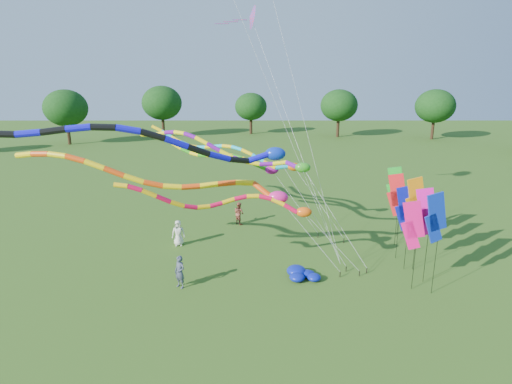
{
  "coord_description": "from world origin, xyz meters",
  "views": [
    {
      "loc": [
        -2.14,
        -17.32,
        10.34
      ],
      "look_at": [
        -2.11,
        2.53,
        4.8
      ],
      "focal_mm": 30.0,
      "sensor_mm": 36.0,
      "label": 1
    }
  ],
  "objects_px": {
    "tube_kite_orange": "(181,181)",
    "person_b": "(180,272)",
    "blue_nylon_heap": "(303,274)",
    "person_a": "(178,233)",
    "tube_kite_red": "(238,204)",
    "person_c": "(239,213)"
  },
  "relations": [
    {
      "from": "tube_kite_red",
      "to": "person_a",
      "type": "height_order",
      "value": "tube_kite_red"
    },
    {
      "from": "person_c",
      "to": "blue_nylon_heap",
      "type": "bearing_deg",
      "value": 161.19
    },
    {
      "from": "tube_kite_red",
      "to": "tube_kite_orange",
      "type": "relative_size",
      "value": 0.72
    },
    {
      "from": "tube_kite_red",
      "to": "person_a",
      "type": "bearing_deg",
      "value": 124.12
    },
    {
      "from": "blue_nylon_heap",
      "to": "person_a",
      "type": "height_order",
      "value": "person_a"
    },
    {
      "from": "person_b",
      "to": "person_c",
      "type": "height_order",
      "value": "person_b"
    },
    {
      "from": "tube_kite_red",
      "to": "blue_nylon_heap",
      "type": "distance_m",
      "value": 5.17
    },
    {
      "from": "blue_nylon_heap",
      "to": "person_c",
      "type": "xyz_separation_m",
      "value": [
        -3.66,
        8.39,
        0.55
      ]
    },
    {
      "from": "tube_kite_orange",
      "to": "person_b",
      "type": "distance_m",
      "value": 4.56
    },
    {
      "from": "blue_nylon_heap",
      "to": "person_b",
      "type": "height_order",
      "value": "person_b"
    },
    {
      "from": "tube_kite_red",
      "to": "tube_kite_orange",
      "type": "xyz_separation_m",
      "value": [
        -2.92,
        0.99,
        0.9
      ]
    },
    {
      "from": "tube_kite_orange",
      "to": "person_a",
      "type": "bearing_deg",
      "value": 109.0
    },
    {
      "from": "tube_kite_red",
      "to": "person_c",
      "type": "distance_m",
      "value": 9.32
    },
    {
      "from": "tube_kite_orange",
      "to": "person_c",
      "type": "xyz_separation_m",
      "value": [
        2.59,
        7.69,
        -4.29
      ]
    },
    {
      "from": "tube_kite_red",
      "to": "person_b",
      "type": "height_order",
      "value": "tube_kite_red"
    },
    {
      "from": "tube_kite_red",
      "to": "person_b",
      "type": "distance_m",
      "value": 4.49
    },
    {
      "from": "person_a",
      "to": "person_b",
      "type": "bearing_deg",
      "value": -86.91
    },
    {
      "from": "tube_kite_red",
      "to": "blue_nylon_heap",
      "type": "height_order",
      "value": "tube_kite_red"
    },
    {
      "from": "person_b",
      "to": "person_c",
      "type": "relative_size",
      "value": 1.05
    },
    {
      "from": "blue_nylon_heap",
      "to": "person_c",
      "type": "distance_m",
      "value": 9.17
    },
    {
      "from": "tube_kite_orange",
      "to": "person_b",
      "type": "xyz_separation_m",
      "value": [
        0.01,
        -1.65,
        -4.25
      ]
    },
    {
      "from": "tube_kite_red",
      "to": "person_c",
      "type": "relative_size",
      "value": 7.37
    }
  ]
}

